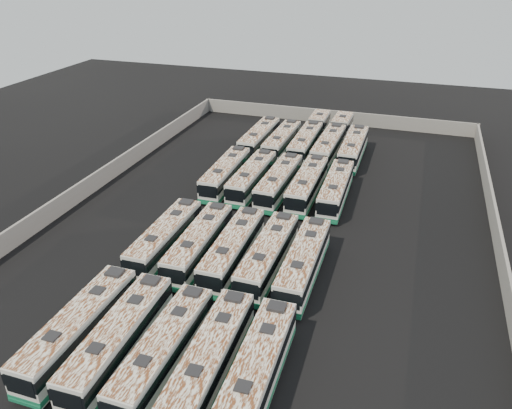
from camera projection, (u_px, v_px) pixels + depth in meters
name	position (u px, v px, depth m)	size (l,w,h in m)	color
ground	(268.00, 226.00, 52.43)	(140.00, 140.00, 0.00)	black
perimeter_wall	(268.00, 217.00, 51.93)	(45.20, 73.20, 2.20)	slate
bus_front_far_left	(79.00, 328.00, 35.83)	(2.55, 11.96, 3.37)	#B8BAB4
bus_front_left	(119.00, 339.00, 34.86)	(2.83, 12.00, 3.36)	#B8BAB4
bus_front_center	(164.00, 350.00, 33.91)	(2.53, 11.56, 3.25)	#B8BAB4
bus_front_right	(210.00, 359.00, 33.20)	(2.74, 11.76, 3.30)	#B8BAB4
bus_front_far_right	(256.00, 373.00, 32.07)	(2.75, 11.97, 3.36)	#B8BAB4
bus_midfront_far_left	(165.00, 238.00, 47.05)	(2.52, 11.56, 3.25)	#B8BAB4
bus_midfront_left	(199.00, 243.00, 46.13)	(2.76, 11.74, 3.29)	#B8BAB4
bus_midfront_center	(233.00, 249.00, 45.23)	(2.63, 11.74, 3.30)	#B8BAB4
bus_midfront_right	(268.00, 255.00, 44.34)	(2.64, 11.71, 3.29)	#B8BAB4
bus_midfront_far_right	(304.00, 263.00, 43.30)	(2.55, 11.81, 3.33)	#B8BAB4
bus_midback_far_left	(226.00, 174.00, 60.32)	(2.74, 11.83, 3.32)	#B8BAB4
bus_midback_left	(252.00, 177.00, 59.37)	(2.62, 11.72, 3.29)	#B8BAB4
bus_midback_center	(279.00, 182.00, 58.26)	(2.78, 11.79, 3.31)	#B8BAB4
bus_midback_right	(307.00, 185.00, 57.50)	(2.52, 11.83, 3.33)	#B8BAB4
bus_midback_far_right	(336.00, 189.00, 56.54)	(2.63, 11.62, 3.26)	#B8BAB4
bus_back_far_left	(259.00, 138.00, 71.43)	(2.63, 11.99, 3.37)	#B8BAB4
bus_back_left	(282.00, 141.00, 70.38)	(2.66, 11.73, 3.29)	#B8BAB4
bus_back_center	(310.00, 136.00, 72.27)	(2.60, 18.36, 3.33)	#B8BAB4
bus_back_right	(333.00, 139.00, 71.13)	(2.93, 18.66, 3.38)	#B8BAB4
bus_back_far_right	(353.00, 149.00, 67.71)	(2.56, 12.02, 3.39)	#B8BAB4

